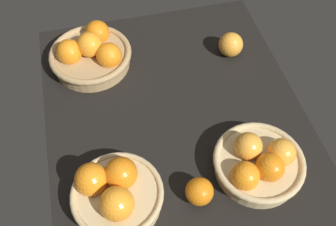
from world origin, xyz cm
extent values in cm
cube|color=black|center=(0.00, 0.00, 1.50)|extent=(84.00, 72.00, 3.00)
cylinder|color=tan|center=(-23.80, 19.75, 5.66)|extent=(20.40, 20.40, 5.33)
torus|color=tan|center=(-23.80, 19.75, 8.33)|extent=(21.83, 21.83, 1.43)
sphere|color=orange|center=(-27.37, 20.09, 10.83)|extent=(7.94, 7.94, 7.94)
sphere|color=orange|center=(-19.89, 17.98, 10.17)|extent=(7.94, 7.94, 7.94)
sphere|color=orange|center=(-19.70, 24.93, 10.02)|extent=(7.94, 7.94, 7.94)
cylinder|color=tan|center=(-23.28, -15.72, 5.32)|extent=(21.19, 21.19, 4.63)
torus|color=tan|center=(-23.28, -15.72, 7.63)|extent=(22.86, 22.86, 1.67)
sphere|color=orange|center=(-26.81, -10.50, 8.81)|extent=(7.09, 7.09, 7.09)
sphere|color=orange|center=(-26.34, -16.83, 9.51)|extent=(7.09, 7.09, 7.09)
sphere|color=#F49E33|center=(-19.81, -13.71, 9.89)|extent=(7.09, 7.09, 7.09)
sphere|color=#F49E33|center=(-23.01, -21.35, 9.14)|extent=(7.09, 7.09, 7.09)
cylinder|color=tan|center=(23.42, 20.29, 5.31)|extent=(23.06, 23.06, 4.63)
torus|color=tan|center=(23.42, 20.29, 7.63)|extent=(24.96, 24.96, 1.90)
sphere|color=orange|center=(23.79, 19.89, 10.94)|extent=(7.61, 7.61, 7.61)
sphere|color=orange|center=(23.48, 26.18, 9.66)|extent=(7.61, 7.61, 7.61)
sphere|color=orange|center=(30.38, 16.99, 9.20)|extent=(7.61, 7.61, 7.61)
sphere|color=orange|center=(19.50, 14.96, 9.46)|extent=(7.61, 7.61, 7.61)
sphere|color=orange|center=(-27.05, 0.69, 6.44)|extent=(6.88, 6.88, 6.88)
sphere|color=#F49E33|center=(17.77, -22.69, 6.81)|extent=(7.62, 7.62, 7.62)
camera|label=1|loc=(-62.83, 17.10, 91.63)|focal=41.31mm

